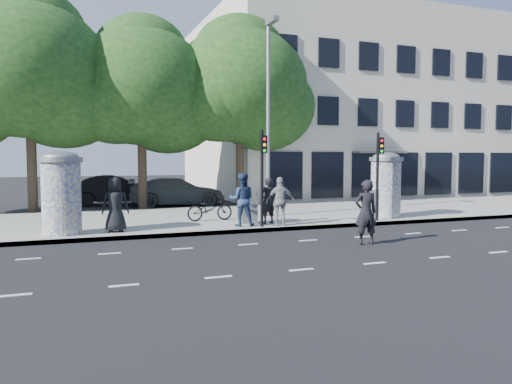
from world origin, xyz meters
name	(u,v)px	position (x,y,z in m)	size (l,w,h in m)	color
ground	(330,248)	(0.00, 0.00, 0.00)	(120.00, 120.00, 0.00)	black
sidewalk	(244,217)	(0.00, 7.50, 0.07)	(40.00, 8.00, 0.15)	gray
curb	(281,229)	(0.00, 3.55, 0.07)	(40.00, 0.10, 0.16)	slate
lane_dash_near	(375,263)	(0.00, -2.20, 0.00)	(32.00, 0.12, 0.01)	silver
lane_dash_far	(308,240)	(0.00, 1.40, 0.00)	(32.00, 0.12, 0.01)	silver
ad_column_left	(61,191)	(-7.20, 4.50, 1.54)	(1.36, 1.36, 2.65)	beige
ad_column_right	(386,183)	(5.20, 4.70, 1.54)	(1.36, 1.36, 2.65)	beige
traffic_pole_near	(263,168)	(-0.60, 3.79, 2.23)	(0.22, 0.31, 3.40)	black
traffic_pole_far	(378,167)	(4.20, 3.79, 2.23)	(0.22, 0.31, 3.40)	black
street_lamp	(269,104)	(0.80, 6.63, 4.79)	(0.25, 0.93, 8.00)	slate
tree_mid_left	(29,71)	(-8.50, 12.50, 6.50)	(7.20, 7.20, 9.57)	#38281C
tree_near_left	(141,87)	(-3.50, 12.70, 6.06)	(6.80, 6.80, 8.97)	#38281C
tree_center	(240,86)	(1.50, 12.30, 6.31)	(7.00, 7.00, 9.30)	#38281C
building	(340,111)	(12.00, 19.99, 5.99)	(20.30, 15.85, 12.00)	beige
ped_a	(115,205)	(-5.56, 4.37, 1.06)	(0.89, 0.58, 1.81)	black
ped_b	(268,201)	(-0.10, 4.53, 1.00)	(0.62, 0.41, 1.70)	black
ped_c	(242,200)	(-1.20, 4.27, 1.10)	(0.92, 0.72, 1.90)	navy
ped_e	(280,201)	(0.11, 3.85, 1.03)	(1.03, 0.58, 1.75)	gray
man_road	(366,212)	(1.29, 0.18, 0.97)	(0.71, 0.46, 1.94)	black
bicycle	(210,209)	(-1.87, 6.12, 0.62)	(1.80, 0.63, 0.94)	black
cabinet_left	(250,207)	(-0.70, 4.83, 0.75)	(0.57, 0.42, 1.19)	slate
cabinet_right	(375,204)	(4.64, 4.63, 0.72)	(0.55, 0.40, 1.14)	gray
car_mid	(115,190)	(-4.53, 15.99, 0.80)	(4.87, 1.70, 1.60)	black
car_right	(177,192)	(-1.47, 14.14, 0.74)	(5.12, 2.08, 1.49)	#595D60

